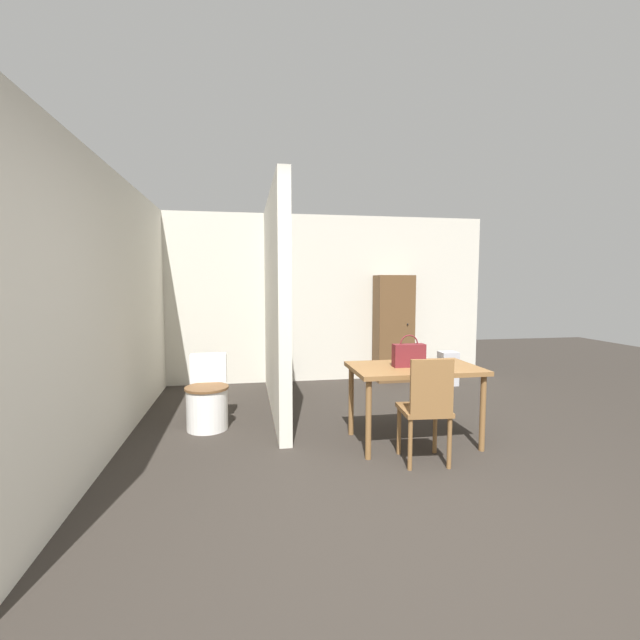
{
  "coord_description": "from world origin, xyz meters",
  "views": [
    {
      "loc": [
        -1.03,
        -2.25,
        1.49
      ],
      "look_at": [
        -0.24,
        2.25,
        1.09
      ],
      "focal_mm": 24.0,
      "sensor_mm": 36.0,
      "label": 1
    }
  ],
  "objects_px": {
    "dining_table": "(414,375)",
    "wooden_cabinet": "(393,328)",
    "wooden_chair": "(427,406)",
    "toilet": "(208,399)",
    "space_heater": "(448,368)",
    "handbag": "(409,355)"
  },
  "relations": [
    {
      "from": "dining_table",
      "to": "wooden_chair",
      "type": "bearing_deg",
      "value": -100.33
    },
    {
      "from": "toilet",
      "to": "wooden_cabinet",
      "type": "height_order",
      "value": "wooden_cabinet"
    },
    {
      "from": "wooden_chair",
      "to": "wooden_cabinet",
      "type": "xyz_separation_m",
      "value": [
        0.76,
        2.95,
        0.31
      ]
    },
    {
      "from": "wooden_cabinet",
      "to": "toilet",
      "type": "bearing_deg",
      "value": -146.91
    },
    {
      "from": "space_heater",
      "to": "wooden_cabinet",
      "type": "bearing_deg",
      "value": 148.63
    },
    {
      "from": "wooden_chair",
      "to": "toilet",
      "type": "relative_size",
      "value": 1.23
    },
    {
      "from": "space_heater",
      "to": "handbag",
      "type": "bearing_deg",
      "value": -124.82
    },
    {
      "from": "wooden_cabinet",
      "to": "space_heater",
      "type": "relative_size",
      "value": 3.27
    },
    {
      "from": "wooden_cabinet",
      "to": "dining_table",
      "type": "bearing_deg",
      "value": -105.33
    },
    {
      "from": "toilet",
      "to": "space_heater",
      "type": "relative_size",
      "value": 1.49
    },
    {
      "from": "dining_table",
      "to": "space_heater",
      "type": "height_order",
      "value": "dining_table"
    },
    {
      "from": "dining_table",
      "to": "wooden_cabinet",
      "type": "xyz_separation_m",
      "value": [
        0.68,
        2.46,
        0.16
      ]
    },
    {
      "from": "handbag",
      "to": "toilet",
      "type": "bearing_deg",
      "value": 157.45
    },
    {
      "from": "toilet",
      "to": "handbag",
      "type": "bearing_deg",
      "value": -22.55
    },
    {
      "from": "dining_table",
      "to": "toilet",
      "type": "bearing_deg",
      "value": 158.32
    },
    {
      "from": "toilet",
      "to": "space_heater",
      "type": "xyz_separation_m",
      "value": [
        3.3,
        1.28,
        -0.05
      ]
    },
    {
      "from": "wooden_chair",
      "to": "toilet",
      "type": "height_order",
      "value": "wooden_chair"
    },
    {
      "from": "wooden_chair",
      "to": "wooden_cabinet",
      "type": "relative_size",
      "value": 0.56
    },
    {
      "from": "handbag",
      "to": "space_heater",
      "type": "bearing_deg",
      "value": 55.18
    },
    {
      "from": "handbag",
      "to": "wooden_cabinet",
      "type": "height_order",
      "value": "wooden_cabinet"
    },
    {
      "from": "wooden_chair",
      "to": "space_heater",
      "type": "distance_m",
      "value": 2.93
    },
    {
      "from": "dining_table",
      "to": "space_heater",
      "type": "bearing_deg",
      "value": 56.18
    }
  ]
}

